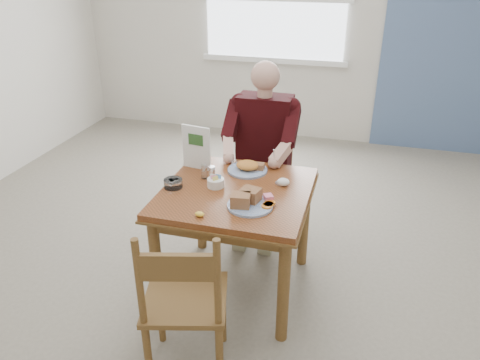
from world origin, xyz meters
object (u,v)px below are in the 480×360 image
(chair_far, at_px, (264,175))
(far_plate, at_px, (248,167))
(near_plate, at_px, (249,201))
(diner, at_px, (262,140))
(table, at_px, (236,205))
(chair_near, at_px, (184,303))

(chair_far, bearing_deg, far_plate, -89.45)
(near_plate, bearing_deg, diner, 98.19)
(near_plate, relative_size, far_plate, 1.03)
(table, bearing_deg, near_plate, -54.25)
(far_plate, bearing_deg, chair_far, 90.55)
(near_plate, distance_m, far_plate, 0.47)
(table, distance_m, near_plate, 0.26)
(table, distance_m, far_plate, 0.31)
(chair_near, bearing_deg, chair_far, 88.09)
(chair_far, height_order, near_plate, chair_far)
(table, bearing_deg, diner, 90.00)
(chair_near, xyz_separation_m, near_plate, (0.18, 0.59, 0.30))
(diner, bearing_deg, chair_far, 90.01)
(diner, xyz_separation_m, near_plate, (0.13, -0.88, -0.03))
(chair_far, bearing_deg, near_plate, -82.55)
(chair_far, xyz_separation_m, far_plate, (0.00, -0.52, 0.30))
(chair_near, distance_m, near_plate, 0.69)
(table, relative_size, chair_far, 0.97)
(table, distance_m, chair_far, 0.81)
(diner, distance_m, far_plate, 0.43)
(table, relative_size, near_plate, 3.22)
(far_plate, bearing_deg, chair_near, -93.12)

